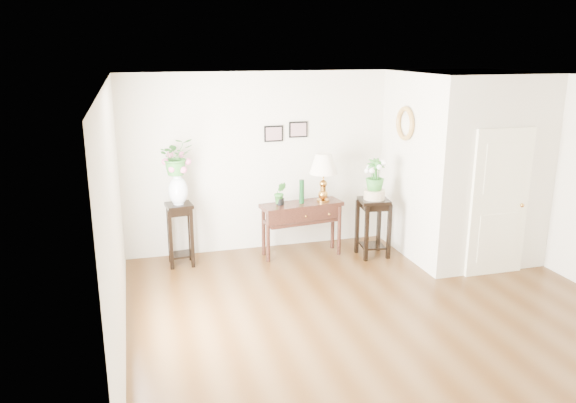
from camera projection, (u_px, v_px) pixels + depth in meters
name	position (u px, v px, depth m)	size (l,w,h in m)	color
floor	(381.00, 315.00, 6.83)	(6.00, 5.50, 0.02)	#42250D
ceiling	(393.00, 80.00, 6.08)	(6.00, 5.50, 0.02)	white
wall_back	(313.00, 160.00, 9.01)	(6.00, 0.02, 2.80)	silver
wall_front	(558.00, 308.00, 3.90)	(6.00, 0.02, 2.80)	silver
wall_left	(115.00, 226.00, 5.68)	(0.02, 5.50, 2.80)	silver
partition	(462.00, 164.00, 8.65)	(1.80, 1.95, 2.80)	silver
door	(500.00, 203.00, 7.81)	(0.90, 0.05, 2.10)	white
art_print_left	(274.00, 134.00, 8.70)	(0.30, 0.02, 0.25)	black
art_print_right	(298.00, 129.00, 8.79)	(0.30, 0.02, 0.25)	black
wall_ornament	(405.00, 123.00, 8.35)	(0.51, 0.51, 0.07)	tan
console_table	(301.00, 229.00, 8.71)	(1.26, 0.42, 0.84)	black
table_lamp	(323.00, 179.00, 8.59)	(0.43, 0.43, 0.76)	#B0762C
green_vase	(302.00, 192.00, 8.55)	(0.08, 0.08, 0.37)	#0E3917
potted_plant	(280.00, 194.00, 8.46)	(0.18, 0.15, 0.34)	#34802F
plant_stand_a	(180.00, 234.00, 8.30)	(0.37, 0.37, 0.94)	black
porcelain_vase	(178.00, 189.00, 8.11)	(0.28, 0.28, 0.49)	white
lily_arrangement	(176.00, 159.00, 7.99)	(0.48, 0.42, 0.54)	#34802F
plant_stand_b	(373.00, 228.00, 8.66)	(0.43, 0.43, 0.92)	black
ceramic_bowl	(374.00, 194.00, 8.51)	(0.32, 0.32, 0.14)	beige
narcissus	(375.00, 175.00, 8.44)	(0.28, 0.28, 0.50)	#34802F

